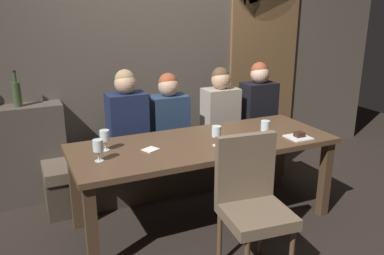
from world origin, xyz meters
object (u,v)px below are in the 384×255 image
at_px(diner_bearded, 169,114).
at_px(diner_near_end, 258,101).
at_px(diner_far_end, 220,107).
at_px(diner_redhead, 127,116).
at_px(wine_glass_far_left, 105,136).
at_px(wine_glass_end_left, 98,146).
at_px(espresso_cup, 264,142).
at_px(wine_glass_center_front, 216,132).
at_px(dessert_plate, 299,136).
at_px(chair_near_side, 251,197).
at_px(wine_glass_near_right, 265,126).
at_px(dining_table, 204,151).
at_px(wine_bottle_pale_label, 17,93).
at_px(banquette_bench, 174,168).

height_order(diner_bearded, diner_near_end, diner_near_end).
bearing_deg(diner_far_end, diner_redhead, -178.46).
bearing_deg(diner_redhead, diner_far_end, 1.54).
bearing_deg(diner_bearded, wine_glass_far_left, -142.70).
bearing_deg(diner_redhead, diner_near_end, 0.48).
height_order(wine_glass_end_left, espresso_cup, wine_glass_end_left).
height_order(wine_glass_center_front, dessert_plate, wine_glass_center_front).
xyz_separation_m(chair_near_side, wine_glass_end_left, (-0.90, 0.65, 0.30)).
xyz_separation_m(chair_near_side, wine_glass_near_right, (0.48, 0.55, 0.30)).
xyz_separation_m(dining_table, wine_glass_end_left, (-0.89, -0.07, 0.20)).
bearing_deg(chair_near_side, wine_glass_center_front, 86.86).
distance_m(diner_bearded, wine_bottle_pale_label, 1.40).
bearing_deg(diner_bearded, dining_table, -87.24).
bearing_deg(banquette_bench, wine_glass_end_left, -139.08).
bearing_deg(diner_far_end, dining_table, -127.21).
bearing_deg(banquette_bench, wine_glass_far_left, -144.56).
xyz_separation_m(diner_far_end, diner_near_end, (0.46, -0.01, 0.01)).
height_order(diner_far_end, wine_glass_end_left, diner_far_end).
bearing_deg(wine_glass_center_front, diner_far_end, 59.44).
bearing_deg(wine_glass_near_right, diner_bearded, 120.32).
height_order(dining_table, chair_near_side, chair_near_side).
relative_size(wine_glass_far_left, dessert_plate, 0.86).
relative_size(diner_redhead, wine_glass_end_left, 5.03).
bearing_deg(wine_glass_far_left, wine_bottle_pale_label, 122.76).
distance_m(diner_redhead, wine_bottle_pale_label, 1.00).
relative_size(diner_bearded, espresso_cup, 6.31).
height_order(banquette_bench, dessert_plate, dessert_plate).
height_order(wine_glass_near_right, wine_glass_center_front, same).
xyz_separation_m(diner_redhead, diner_near_end, (1.46, 0.01, -0.01)).
bearing_deg(diner_bearded, chair_near_side, -88.35).
relative_size(dining_table, chair_near_side, 2.24).
bearing_deg(wine_glass_center_front, wine_bottle_pale_label, 140.62).
xyz_separation_m(diner_far_end, wine_glass_end_left, (-1.43, -0.78, 0.04)).
relative_size(wine_glass_center_front, dessert_plate, 0.86).
relative_size(diner_bearded, wine_glass_end_left, 4.62).
distance_m(dining_table, diner_far_end, 0.91).
bearing_deg(diner_near_end, banquette_bench, 179.67).
distance_m(diner_bearded, diner_near_end, 1.03).
bearing_deg(wine_glass_near_right, banquette_bench, 119.01).
relative_size(wine_glass_center_front, espresso_cup, 1.37).
relative_size(diner_near_end, espresso_cup, 6.70).
distance_m(banquette_bench, wine_glass_end_left, 1.34).
bearing_deg(wine_glass_end_left, banquette_bench, 40.92).
xyz_separation_m(wine_glass_center_front, wine_glass_far_left, (-0.84, 0.27, 0.00)).
bearing_deg(espresso_cup, diner_redhead, 131.32).
xyz_separation_m(diner_redhead, wine_glass_far_left, (-0.33, -0.55, 0.02)).
bearing_deg(wine_bottle_pale_label, chair_near_side, -51.65).
height_order(banquette_bench, espresso_cup, espresso_cup).
height_order(chair_near_side, dessert_plate, chair_near_side).
distance_m(diner_redhead, dessert_plate, 1.56).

